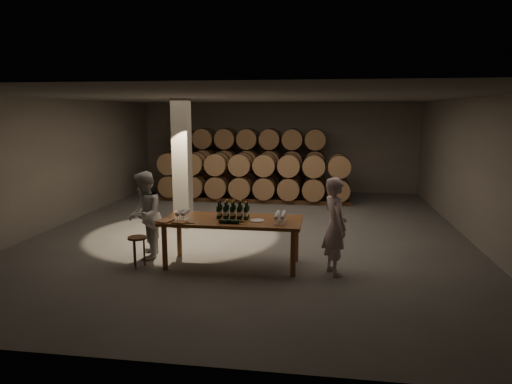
# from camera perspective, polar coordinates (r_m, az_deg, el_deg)

# --- Properties ---
(room) EXTENTS (12.00, 12.00, 12.00)m
(room) POSITION_cam_1_polar(r_m,az_deg,el_deg) (11.48, -9.21, 3.45)
(room) COLOR #565250
(room) RESTS_ON ground
(tasting_table) EXTENTS (2.60, 1.10, 0.90)m
(tasting_table) POSITION_cam_1_polar(r_m,az_deg,el_deg) (8.59, -3.01, -4.08)
(tasting_table) COLOR brown
(tasting_table) RESTS_ON ground
(barrel_stack_back) EXTENTS (5.48, 0.95, 2.31)m
(barrel_stack_back) POSITION_cam_1_polar(r_m,az_deg,el_deg) (16.17, -0.95, 4.01)
(barrel_stack_back) COLOR brown
(barrel_stack_back) RESTS_ON ground
(barrel_stack_front) EXTENTS (6.26, 0.95, 1.57)m
(barrel_stack_front) POSITION_cam_1_polar(r_m,az_deg,el_deg) (14.78, -0.34, 2.00)
(barrel_stack_front) COLOR brown
(barrel_stack_front) RESTS_ON ground
(bottle_cluster) EXTENTS (0.61, 0.24, 0.34)m
(bottle_cluster) POSITION_cam_1_polar(r_m,az_deg,el_deg) (8.60, -2.90, -2.50)
(bottle_cluster) COLOR black
(bottle_cluster) RESTS_ON tasting_table
(lying_bottles) EXTENTS (0.46, 0.08, 0.08)m
(lying_bottles) POSITION_cam_1_polar(r_m,az_deg,el_deg) (8.22, -3.31, -3.70)
(lying_bottles) COLOR black
(lying_bottles) RESTS_ON tasting_table
(glass_cluster_left) EXTENTS (0.20, 0.42, 0.18)m
(glass_cluster_left) POSITION_cam_1_polar(r_m,az_deg,el_deg) (8.63, -9.12, -2.56)
(glass_cluster_left) COLOR silver
(glass_cluster_left) RESTS_ON tasting_table
(glass_cluster_right) EXTENTS (0.20, 0.53, 0.18)m
(glass_cluster_right) POSITION_cam_1_polar(r_m,az_deg,el_deg) (8.30, 3.07, -2.92)
(glass_cluster_right) COLOR silver
(glass_cluster_right) RESTS_ON tasting_table
(plate) EXTENTS (0.27, 0.27, 0.02)m
(plate) POSITION_cam_1_polar(r_m,az_deg,el_deg) (8.42, 0.13, -3.58)
(plate) COLOR silver
(plate) RESTS_ON tasting_table
(notebook_near) EXTENTS (0.28, 0.25, 0.03)m
(notebook_near) POSITION_cam_1_polar(r_m,az_deg,el_deg) (8.37, -9.50, -3.75)
(notebook_near) COLOR #945E36
(notebook_near) RESTS_ON tasting_table
(notebook_corner) EXTENTS (0.31, 0.35, 0.03)m
(notebook_corner) POSITION_cam_1_polar(r_m,az_deg,el_deg) (8.53, -11.31, -3.56)
(notebook_corner) COLOR #945E36
(notebook_corner) RESTS_ON tasting_table
(pen) EXTENTS (0.15, 0.02, 0.01)m
(pen) POSITION_cam_1_polar(r_m,az_deg,el_deg) (8.30, -8.16, -3.90)
(pen) COLOR black
(pen) RESTS_ON tasting_table
(stool) EXTENTS (0.35, 0.35, 0.59)m
(stool) POSITION_cam_1_polar(r_m,az_deg,el_deg) (8.85, -14.61, -6.10)
(stool) COLOR brown
(stool) RESTS_ON ground
(person_man) EXTENTS (0.63, 0.75, 1.76)m
(person_man) POSITION_cam_1_polar(r_m,az_deg,el_deg) (8.24, 9.84, -4.23)
(person_man) COLOR beige
(person_man) RESTS_ON ground
(person_woman) EXTENTS (0.86, 0.99, 1.74)m
(person_woman) POSITION_cam_1_polar(r_m,az_deg,el_deg) (9.27, -13.77, -2.84)
(person_woman) COLOR silver
(person_woman) RESTS_ON ground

